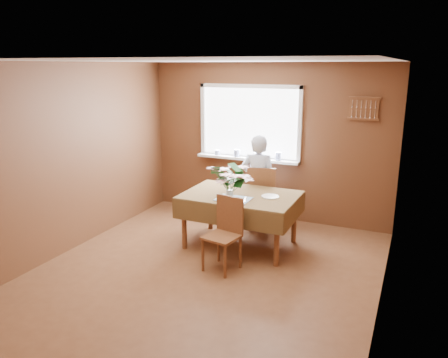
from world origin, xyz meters
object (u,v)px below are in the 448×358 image
at_px(seated_woman, 258,183).
at_px(flower_bouquet, 230,178).
at_px(dining_table, 240,201).
at_px(chair_near, 225,230).
at_px(chair_far, 262,195).

relative_size(seated_woman, flower_bouquet, 2.97).
bearing_deg(dining_table, chair_near, -83.02).
height_order(chair_far, chair_near, chair_far).
distance_m(dining_table, chair_far, 0.75).
bearing_deg(chair_near, flower_bouquet, 117.94).
distance_m(seated_woman, flower_bouquet, 0.99).
bearing_deg(flower_bouquet, seated_woman, 86.62).
xyz_separation_m(chair_near, seated_woman, (-0.09, 1.41, 0.24)).
relative_size(dining_table, flower_bouquet, 3.12).
height_order(dining_table, chair_near, chair_near).
relative_size(chair_far, seated_woman, 0.67).
relative_size(chair_far, chair_near, 1.09).
bearing_deg(dining_table, chair_far, 85.82).
distance_m(dining_table, seated_woman, 0.71).
bearing_deg(chair_near, chair_far, 102.07).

